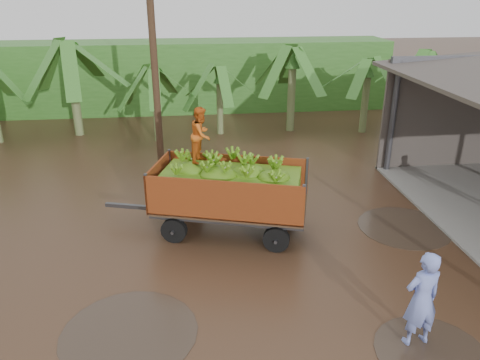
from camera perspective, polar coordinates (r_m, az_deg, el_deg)
name	(u,v)px	position (r m, az deg, el deg)	size (l,w,h in m)	color
ground	(272,265)	(11.63, 3.91, -10.32)	(100.00, 100.00, 0.00)	black
hedge_north	(183,76)	(25.97, -6.95, 12.52)	(22.00, 3.00, 3.60)	#2D661E
banana_trailer	(230,189)	(12.56, -1.29, -1.14)	(5.75, 3.07, 3.40)	#A44117
man_blue	(422,299)	(9.47, 21.27, -13.39)	(0.72, 0.47, 1.98)	#7585D5
utility_pole	(154,57)	(16.27, -10.45, 14.51)	(1.20, 0.24, 8.10)	#47301E
banana_plants	(82,124)	(17.14, -18.75, 6.46)	(24.43, 21.16, 4.24)	#2D661E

